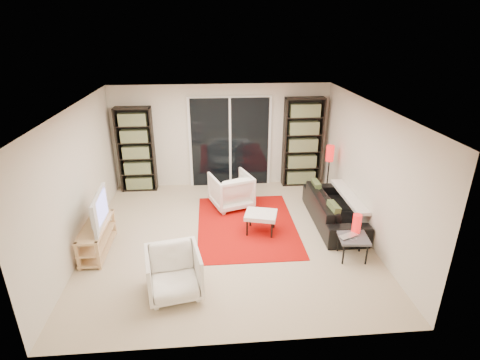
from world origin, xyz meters
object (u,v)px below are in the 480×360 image
at_px(sofa, 334,209).
at_px(side_table, 353,239).
at_px(armchair_back, 231,190).
at_px(armchair_front, 174,273).
at_px(bookshelf_right, 303,143).
at_px(floor_lamp, 329,160).
at_px(tv_stand, 97,237).
at_px(bookshelf_left, 136,150).
at_px(ottoman, 261,216).

distance_m(sofa, side_table, 1.21).
distance_m(armchair_back, armchair_front, 2.92).
xyz_separation_m(bookshelf_right, armchair_back, (-1.76, -1.07, -0.68)).
relative_size(sofa, floor_lamp, 1.60).
xyz_separation_m(armchair_back, side_table, (1.88, -2.10, -0.01)).
bearing_deg(sofa, bookshelf_right, 6.74).
xyz_separation_m(tv_stand, sofa, (4.34, 0.64, 0.03)).
height_order(bookshelf_left, tv_stand, bookshelf_left).
bearing_deg(bookshelf_left, floor_lamp, -12.38).
bearing_deg(floor_lamp, sofa, -99.29).
bearing_deg(side_table, bookshelf_left, 141.45).
xyz_separation_m(bookshelf_right, armchair_front, (-2.75, -3.82, -0.70)).
xyz_separation_m(tv_stand, floor_lamp, (4.51, 1.67, 0.68)).
bearing_deg(floor_lamp, side_table, -96.15).
distance_m(sofa, armchair_back, 2.15).
bearing_deg(sofa, armchair_front, 123.27).
relative_size(armchair_front, ottoman, 1.15).
xyz_separation_m(ottoman, side_table, (1.40, -0.95, 0.01)).
relative_size(tv_stand, sofa, 0.58).
xyz_separation_m(tv_stand, ottoman, (2.87, 0.38, 0.08)).
height_order(armchair_back, floor_lamp, floor_lamp).
xyz_separation_m(tv_stand, side_table, (4.27, -0.57, 0.09)).
bearing_deg(sofa, tv_stand, 99.33).
relative_size(bookshelf_left, armchair_back, 2.41).
bearing_deg(tv_stand, floor_lamp, 20.32).
distance_m(bookshelf_left, armchair_front, 4.03).
height_order(bookshelf_left, side_table, bookshelf_left).
xyz_separation_m(bookshelf_right, sofa, (0.20, -1.96, -0.76)).
xyz_separation_m(ottoman, floor_lamp, (1.64, 1.29, 0.60)).
height_order(bookshelf_left, sofa, bookshelf_left).
xyz_separation_m(bookshelf_left, tv_stand, (-0.30, -2.60, -0.71)).
bearing_deg(bookshelf_right, sofa, -84.21).
relative_size(bookshelf_right, armchair_front, 2.72).
height_order(ottoman, side_table, same).
xyz_separation_m(bookshelf_right, tv_stand, (-4.15, -2.60, -0.79)).
relative_size(bookshelf_left, ottoman, 2.90).
bearing_deg(tv_stand, armchair_back, 32.56).
height_order(tv_stand, sofa, sofa).
bearing_deg(ottoman, tv_stand, -172.40).
distance_m(bookshelf_left, sofa, 4.55).
bearing_deg(bookshelf_right, side_table, -87.73).
bearing_deg(armchair_front, ottoman, 36.76).
relative_size(bookshelf_left, armchair_front, 2.53).
relative_size(bookshelf_left, sofa, 0.97).
distance_m(bookshelf_left, side_table, 5.12).
relative_size(bookshelf_right, ottoman, 3.13).
relative_size(bookshelf_left, tv_stand, 1.67).
distance_m(bookshelf_left, tv_stand, 2.71).
height_order(tv_stand, armchair_front, armchair_front).
bearing_deg(ottoman, bookshelf_right, 60.03).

